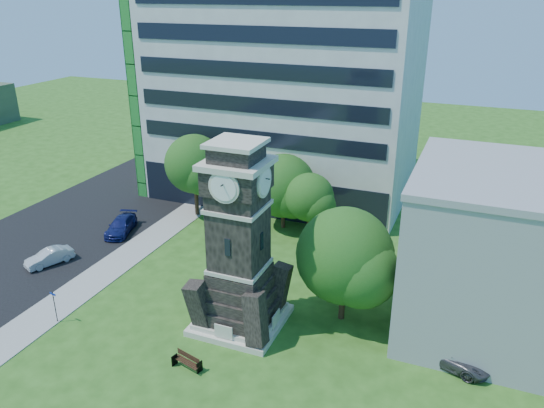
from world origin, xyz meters
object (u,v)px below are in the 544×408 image
at_px(clock_tower, 239,250).
at_px(street_sign, 54,303).
at_px(park_bench, 187,361).
at_px(car_street_mid, 49,257).
at_px(car_east_lot, 450,354).
at_px(car_street_north, 121,226).

relative_size(clock_tower, street_sign, 5.44).
relative_size(park_bench, street_sign, 0.78).
relative_size(car_street_mid, street_sign, 1.63).
distance_m(car_street_mid, street_sign, 8.63).
bearing_deg(clock_tower, street_sign, -158.28).
height_order(clock_tower, street_sign, clock_tower).
xyz_separation_m(clock_tower, park_bench, (-0.94, -5.16, -4.80)).
xyz_separation_m(car_street_mid, street_sign, (6.21, -5.94, 0.80)).
distance_m(car_east_lot, street_sign, 24.69).
xyz_separation_m(car_east_lot, park_bench, (-13.88, -6.09, -0.19)).
bearing_deg(car_east_lot, clock_tower, 109.76).
bearing_deg(car_street_north, car_east_lot, -31.54).
bearing_deg(street_sign, car_east_lot, 22.20).
height_order(clock_tower, car_street_north, clock_tower).
bearing_deg(park_bench, car_east_lot, 38.65).
distance_m(park_bench, street_sign, 10.27).
xyz_separation_m(clock_tower, car_east_lot, (12.94, 0.93, -4.61)).
bearing_deg(clock_tower, car_east_lot, 4.10).
bearing_deg(park_bench, car_street_north, 152.33).
xyz_separation_m(clock_tower, street_sign, (-11.15, -4.44, -3.88)).
xyz_separation_m(car_street_mid, car_east_lot, (30.29, -0.57, 0.06)).
distance_m(car_street_mid, car_street_north, 7.12).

